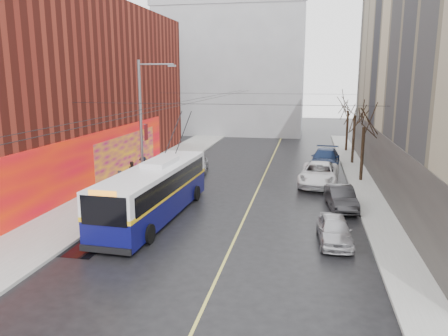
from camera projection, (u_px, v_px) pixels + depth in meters
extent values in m
plane|color=black|center=(194.00, 254.00, 19.81)|extent=(140.00, 140.00, 0.00)
cube|color=gray|center=(132.00, 183.00, 32.81)|extent=(4.00, 60.00, 0.15)
cube|color=gray|center=(367.00, 194.00, 29.67)|extent=(2.00, 60.00, 0.15)
cube|color=#BFB74C|center=(260.00, 183.00, 32.99)|extent=(0.12, 50.00, 0.01)
cube|color=#5C1A12|center=(43.00, 88.00, 34.79)|extent=(12.00, 36.00, 14.00)
cube|color=red|center=(93.00, 162.00, 30.85)|extent=(0.08, 28.00, 4.00)
cube|color=#930453|center=(128.00, 153.00, 36.69)|extent=(0.06, 12.00, 3.20)
cube|color=#4C4742|center=(380.00, 161.00, 31.02)|extent=(0.06, 36.00, 4.00)
cube|color=gray|center=(233.00, 69.00, 62.33)|extent=(20.00, 12.00, 18.00)
cylinder|color=slate|center=(141.00, 128.00, 29.66)|extent=(0.20, 0.20, 9.00)
cube|color=#550C11|center=(146.00, 132.00, 29.66)|extent=(0.04, 0.60, 1.10)
cylinder|color=slate|center=(156.00, 64.00, 28.58)|extent=(2.40, 0.10, 0.10)
cube|color=slate|center=(172.00, 66.00, 28.40)|extent=(0.50, 0.22, 0.12)
cylinder|color=black|center=(195.00, 99.00, 33.66)|extent=(0.02, 60.00, 0.02)
cylinder|color=black|center=(207.00, 99.00, 33.48)|extent=(0.02, 60.00, 0.02)
cylinder|color=black|center=(220.00, 104.00, 24.27)|extent=(18.00, 0.02, 0.02)
cylinder|color=black|center=(255.00, 94.00, 39.65)|extent=(18.00, 0.02, 0.02)
cylinder|color=black|center=(362.00, 155.00, 33.10)|extent=(0.24, 0.24, 4.20)
cylinder|color=black|center=(353.00, 140.00, 39.80)|extent=(0.24, 0.24, 4.48)
cylinder|color=black|center=(347.00, 131.00, 46.54)|extent=(0.24, 0.24, 4.37)
cube|color=black|center=(83.00, 244.00, 21.03)|extent=(2.34, 3.38, 0.01)
ellipsoid|color=slate|center=(189.00, 103.00, 26.88)|extent=(0.44, 0.20, 0.12)
ellipsoid|color=slate|center=(230.00, 63.00, 27.29)|extent=(0.44, 0.20, 0.12)
ellipsoid|color=slate|center=(180.00, 96.00, 28.76)|extent=(0.44, 0.20, 0.12)
cube|color=#090944|center=(155.00, 202.00, 24.86)|extent=(3.03, 11.70, 1.45)
cube|color=silver|center=(154.00, 179.00, 24.59)|extent=(3.03, 11.70, 1.26)
cube|color=gold|center=(155.00, 189.00, 24.72)|extent=(3.07, 11.74, 0.21)
cube|color=black|center=(103.00, 211.00, 19.09)|extent=(2.22, 0.14, 1.35)
cube|color=black|center=(187.00, 162.00, 30.15)|extent=(2.22, 0.14, 1.16)
cube|color=black|center=(133.00, 179.00, 24.90)|extent=(0.51, 10.62, 0.97)
cube|color=black|center=(176.00, 181.00, 24.32)|extent=(0.51, 10.62, 0.97)
cube|color=silver|center=(160.00, 162.00, 25.35)|extent=(1.48, 2.96, 0.29)
cube|color=black|center=(105.00, 250.00, 19.42)|extent=(2.51, 0.23, 0.29)
cylinder|color=black|center=(102.00, 230.00, 21.56)|extent=(0.33, 0.98, 0.97)
cylinder|color=black|center=(149.00, 234.00, 20.99)|extent=(0.33, 0.98, 0.97)
cylinder|color=black|center=(160.00, 191.00, 28.92)|extent=(0.33, 0.98, 0.97)
cylinder|color=black|center=(196.00, 193.00, 28.35)|extent=(0.33, 0.98, 0.97)
cylinder|color=black|center=(174.00, 131.00, 28.36)|extent=(0.21, 3.36, 2.38)
cylinder|color=black|center=(184.00, 131.00, 28.20)|extent=(0.21, 3.36, 2.38)
imported|color=#AEAEB3|center=(334.00, 230.00, 21.04)|extent=(1.77, 3.97, 1.33)
imported|color=#29292C|center=(341.00, 198.00, 26.53)|extent=(1.95, 4.31, 1.37)
imported|color=white|center=(319.00, 174.00, 32.41)|extent=(3.24, 6.15, 1.65)
imported|color=#16264D|center=(325.00, 159.00, 38.38)|extent=(2.93, 5.98, 1.67)
imported|color=#B3B3B8|center=(198.00, 163.00, 36.97)|extent=(2.28, 4.29, 1.39)
imported|color=black|center=(121.00, 185.00, 27.79)|extent=(0.70, 0.83, 1.93)
imported|color=black|center=(133.00, 172.00, 32.74)|extent=(0.91, 0.95, 1.55)
imported|color=black|center=(143.00, 167.00, 33.87)|extent=(0.94, 1.25, 1.71)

